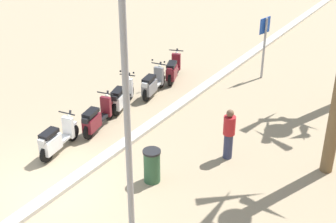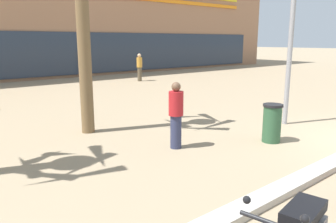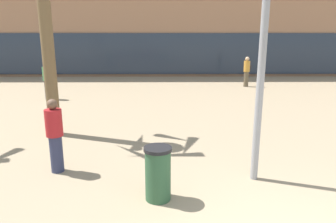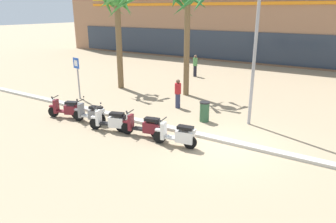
{
  "view_description": "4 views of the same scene",
  "coord_description": "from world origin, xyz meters",
  "px_view_note": "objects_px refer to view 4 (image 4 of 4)",
  "views": [
    {
      "loc": [
        6.79,
        8.24,
        7.76
      ],
      "look_at": [
        -3.31,
        1.52,
        1.35
      ],
      "focal_mm": 52.26,
      "sensor_mm": 36.0,
      "label": 1
    },
    {
      "loc": [
        -8.91,
        -2.47,
        2.47
      ],
      "look_at": [
        -4.51,
        2.8,
        0.99
      ],
      "focal_mm": 35.51,
      "sensor_mm": 36.0,
      "label": 2
    },
    {
      "loc": [
        -1.77,
        -2.88,
        2.75
      ],
      "look_at": [
        -1.69,
        4.12,
        1.04
      ],
      "focal_mm": 32.77,
      "sensor_mm": 36.0,
      "label": 3
    },
    {
      "loc": [
        4.05,
        -10.56,
        5.0
      ],
      "look_at": [
        -2.73,
        0.11,
        0.84
      ],
      "focal_mm": 33.24,
      "sensor_mm": 36.0,
      "label": 4
    }
  ],
  "objects_px": {
    "palm_tree_far_corner": "(187,20)",
    "pedestrian_window_shopping": "(178,93)",
    "scooter_white_gap_after_mid": "(178,135)",
    "pedestrian_strolling_near_curb": "(195,65)",
    "scooter_maroon_lead_nearest": "(67,109)",
    "crossing_sign": "(78,73)",
    "scooter_grey_mid_front": "(91,114)",
    "scooter_white_far_back": "(111,121)",
    "palm_tree_by_mall_entrance": "(118,19)",
    "litter_bin": "(204,111)",
    "street_lamp": "(257,26)",
    "scooter_maroon_tail_end": "(145,126)"
  },
  "relations": [
    {
      "from": "scooter_maroon_lead_nearest",
      "to": "scooter_maroon_tail_end",
      "type": "relative_size",
      "value": 0.9
    },
    {
      "from": "palm_tree_far_corner",
      "to": "pedestrian_window_shopping",
      "type": "bearing_deg",
      "value": -70.12
    },
    {
      "from": "pedestrian_window_shopping",
      "to": "pedestrian_strolling_near_curb",
      "type": "bearing_deg",
      "value": 111.41
    },
    {
      "from": "scooter_maroon_lead_nearest",
      "to": "street_lamp",
      "type": "height_order",
      "value": "street_lamp"
    },
    {
      "from": "palm_tree_by_mall_entrance",
      "to": "street_lamp",
      "type": "bearing_deg",
      "value": -12.97
    },
    {
      "from": "palm_tree_far_corner",
      "to": "street_lamp",
      "type": "xyz_separation_m",
      "value": [
        4.94,
        -2.95,
        -0.09
      ]
    },
    {
      "from": "pedestrian_strolling_near_curb",
      "to": "scooter_white_gap_after_mid",
      "type": "bearing_deg",
      "value": -65.08
    },
    {
      "from": "scooter_white_far_back",
      "to": "scooter_maroon_lead_nearest",
      "type": "bearing_deg",
      "value": 177.06
    },
    {
      "from": "scooter_maroon_tail_end",
      "to": "litter_bin",
      "type": "height_order",
      "value": "scooter_maroon_tail_end"
    },
    {
      "from": "scooter_white_gap_after_mid",
      "to": "palm_tree_far_corner",
      "type": "distance_m",
      "value": 8.61
    },
    {
      "from": "pedestrian_window_shopping",
      "to": "pedestrian_strolling_near_curb",
      "type": "relative_size",
      "value": 0.92
    },
    {
      "from": "scooter_maroon_lead_nearest",
      "to": "scooter_grey_mid_front",
      "type": "distance_m",
      "value": 1.53
    },
    {
      "from": "scooter_maroon_tail_end",
      "to": "palm_tree_far_corner",
      "type": "relative_size",
      "value": 0.31
    },
    {
      "from": "scooter_grey_mid_front",
      "to": "scooter_maroon_tail_end",
      "type": "bearing_deg",
      "value": 0.24
    },
    {
      "from": "palm_tree_far_corner",
      "to": "litter_bin",
      "type": "height_order",
      "value": "palm_tree_far_corner"
    },
    {
      "from": "scooter_maroon_lead_nearest",
      "to": "pedestrian_strolling_near_curb",
      "type": "height_order",
      "value": "pedestrian_strolling_near_curb"
    },
    {
      "from": "pedestrian_window_shopping",
      "to": "scooter_white_gap_after_mid",
      "type": "bearing_deg",
      "value": -59.17
    },
    {
      "from": "scooter_maroon_lead_nearest",
      "to": "palm_tree_by_mall_entrance",
      "type": "bearing_deg",
      "value": 106.66
    },
    {
      "from": "litter_bin",
      "to": "pedestrian_strolling_near_curb",
      "type": "bearing_deg",
      "value": 120.14
    },
    {
      "from": "palm_tree_far_corner",
      "to": "litter_bin",
      "type": "bearing_deg",
      "value": -50.57
    },
    {
      "from": "scooter_grey_mid_front",
      "to": "scooter_white_far_back",
      "type": "xyz_separation_m",
      "value": [
        1.44,
        -0.26,
        0.01
      ]
    },
    {
      "from": "scooter_white_gap_after_mid",
      "to": "pedestrian_strolling_near_curb",
      "type": "relative_size",
      "value": 1.06
    },
    {
      "from": "scooter_maroon_lead_nearest",
      "to": "pedestrian_strolling_near_curb",
      "type": "distance_m",
      "value": 12.04
    },
    {
      "from": "scooter_white_gap_after_mid",
      "to": "pedestrian_window_shopping",
      "type": "bearing_deg",
      "value": 120.83
    },
    {
      "from": "palm_tree_by_mall_entrance",
      "to": "scooter_white_far_back",
      "type": "bearing_deg",
      "value": -52.46
    },
    {
      "from": "scooter_maroon_tail_end",
      "to": "street_lamp",
      "type": "xyz_separation_m",
      "value": [
        3.12,
        3.76,
        3.88
      ]
    },
    {
      "from": "scooter_white_gap_after_mid",
      "to": "crossing_sign",
      "type": "height_order",
      "value": "crossing_sign"
    },
    {
      "from": "crossing_sign",
      "to": "pedestrian_strolling_near_curb",
      "type": "distance_m",
      "value": 9.72
    },
    {
      "from": "scooter_maroon_tail_end",
      "to": "street_lamp",
      "type": "distance_m",
      "value": 6.24
    },
    {
      "from": "scooter_white_gap_after_mid",
      "to": "scooter_white_far_back",
      "type": "bearing_deg",
      "value": -177.03
    },
    {
      "from": "palm_tree_by_mall_entrance",
      "to": "litter_bin",
      "type": "xyz_separation_m",
      "value": [
        7.62,
        -2.96,
        -3.97
      ]
    },
    {
      "from": "palm_tree_far_corner",
      "to": "crossing_sign",
      "type": "bearing_deg",
      "value": -139.84
    },
    {
      "from": "scooter_white_far_back",
      "to": "palm_tree_by_mall_entrance",
      "type": "bearing_deg",
      "value": 127.54
    },
    {
      "from": "crossing_sign",
      "to": "litter_bin",
      "type": "relative_size",
      "value": 2.53
    },
    {
      "from": "scooter_grey_mid_front",
      "to": "scooter_white_gap_after_mid",
      "type": "distance_m",
      "value": 4.68
    },
    {
      "from": "scooter_maroon_lead_nearest",
      "to": "scooter_white_far_back",
      "type": "height_order",
      "value": "scooter_white_far_back"
    },
    {
      "from": "scooter_white_far_back",
      "to": "palm_tree_by_mall_entrance",
      "type": "relative_size",
      "value": 0.29
    },
    {
      "from": "crossing_sign",
      "to": "palm_tree_by_mall_entrance",
      "type": "distance_m",
      "value": 4.48
    },
    {
      "from": "palm_tree_far_corner",
      "to": "street_lamp",
      "type": "bearing_deg",
      "value": -30.81
    },
    {
      "from": "scooter_white_far_back",
      "to": "street_lamp",
      "type": "xyz_separation_m",
      "value": [
        4.72,
        4.03,
        3.87
      ]
    },
    {
      "from": "scooter_maroon_lead_nearest",
      "to": "scooter_grey_mid_front",
      "type": "relative_size",
      "value": 0.96
    },
    {
      "from": "scooter_white_gap_after_mid",
      "to": "palm_tree_by_mall_entrance",
      "type": "relative_size",
      "value": 0.3
    },
    {
      "from": "litter_bin",
      "to": "scooter_white_gap_after_mid",
      "type": "bearing_deg",
      "value": -82.53
    },
    {
      "from": "pedestrian_strolling_near_curb",
      "to": "litter_bin",
      "type": "xyz_separation_m",
      "value": [
        5.17,
        -8.9,
        -0.4
      ]
    },
    {
      "from": "scooter_maroon_lead_nearest",
      "to": "litter_bin",
      "type": "relative_size",
      "value": 1.74
    },
    {
      "from": "crossing_sign",
      "to": "pedestrian_window_shopping",
      "type": "bearing_deg",
      "value": 14.94
    },
    {
      "from": "scooter_maroon_lead_nearest",
      "to": "litter_bin",
      "type": "xyz_separation_m",
      "value": [
        5.8,
        3.11,
        0.04
      ]
    },
    {
      "from": "scooter_white_far_back",
      "to": "scooter_maroon_tail_end",
      "type": "bearing_deg",
      "value": 9.54
    },
    {
      "from": "scooter_maroon_lead_nearest",
      "to": "scooter_maroon_tail_end",
      "type": "bearing_deg",
      "value": 1.48
    },
    {
      "from": "litter_bin",
      "to": "street_lamp",
      "type": "bearing_deg",
      "value": 22.14
    }
  ]
}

